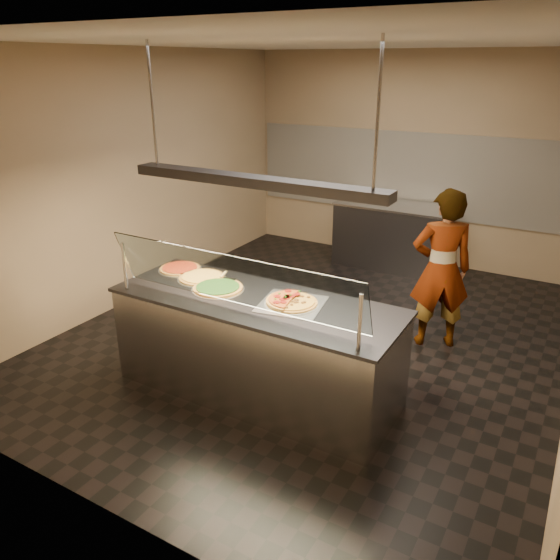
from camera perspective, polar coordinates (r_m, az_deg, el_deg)
The scene contains 20 objects.
ground at distance 6.12m, azimuth 3.90°, elevation -5.86°, with size 5.00×6.00×0.02m, color black.
ceiling at distance 5.42m, azimuth 4.78°, elevation 23.69°, with size 5.00×6.00×0.02m, color silver.
wall_back at distance 8.34m, azimuth 13.67°, elevation 12.09°, with size 5.00×0.02×3.00m, color tan.
wall_front at distance 3.29m, azimuth -19.56°, elevation -3.36°, with size 5.00×0.02×3.00m, color tan.
wall_left at distance 7.02m, azimuth -14.73°, elevation 10.24°, with size 0.02×6.00×3.00m, color tan.
tile_band at distance 8.35m, azimuth 13.49°, elevation 10.71°, with size 4.90×0.02×1.20m, color silver.
serving_counter at distance 4.91m, azimuth -2.47°, elevation -6.97°, with size 2.57×0.94×0.93m.
sneeze_guard at distance 4.32m, azimuth -5.07°, elevation -0.01°, with size 2.33×0.18×0.54m.
perforated_tray at distance 4.60m, azimuth 1.23°, elevation -2.46°, with size 0.60×0.60×0.01m.
half_pizza_pepperoni at distance 4.63m, azimuth 0.13°, elevation -1.89°, with size 0.29×0.46×0.05m.
half_pizza_sausage at distance 4.55m, azimuth 2.36°, elevation -2.48°, with size 0.29×0.46×0.04m.
pizza_spinach at distance 4.92m, azimuth -6.48°, elevation -0.79°, with size 0.47×0.47×0.03m.
pizza_cheese at distance 5.19m, azimuth -8.15°, elevation 0.32°, with size 0.45×0.45×0.03m.
pizza_tomato at distance 5.45m, azimuth -10.38°, elevation 1.23°, with size 0.42×0.42×0.03m.
pizza_spatula at distance 5.14m, azimuth -5.72°, elevation 0.38°, with size 0.22×0.22×0.02m.
prep_table at distance 8.17m, azimuth 11.48°, elevation 4.60°, with size 1.59×0.74×0.93m.
worker at distance 5.84m, azimuth 16.48°, elevation 1.06°, with size 0.62×0.41×1.69m, color black.
heat_lamp_housing at distance 4.39m, azimuth -2.78°, elevation 10.26°, with size 2.30×0.18×0.08m, color #36363B.
lamp_rod_left at distance 4.93m, azimuth -13.20°, elevation 17.42°, with size 0.02×0.02×1.01m, color #B7B7BC.
lamp_rod_right at distance 3.86m, azimuth 10.19°, elevation 16.55°, with size 0.02×0.02×1.01m, color #B7B7BC.
Camera 1 is at (2.36, -4.88, 2.83)m, focal length 35.00 mm.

